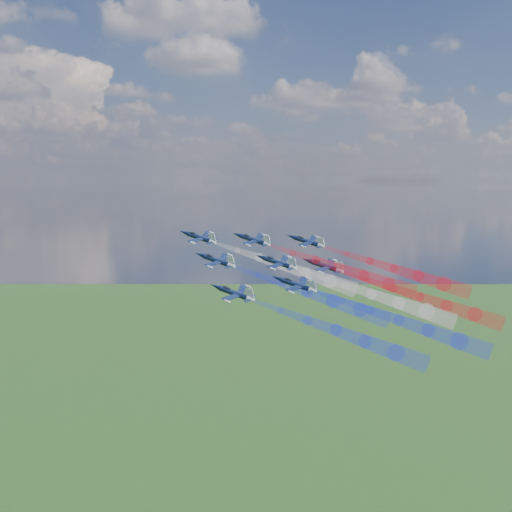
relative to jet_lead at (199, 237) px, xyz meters
name	(u,v)px	position (x,y,z in m)	size (l,w,h in m)	color
jet_lead	(199,237)	(0.00, 0.00, 0.00)	(9.03, 11.29, 3.01)	black
trail_lead	(282,265)	(17.25, -15.17, -5.76)	(3.76, 37.39, 3.76)	white
jet_inner_left	(217,260)	(1.79, -13.19, -4.33)	(9.03, 11.29, 3.01)	black
trail_inner_left	(307,292)	(19.04, -28.36, -10.09)	(3.76, 37.39, 3.76)	#1B30EC
jet_inner_right	(253,240)	(13.24, -3.21, -0.59)	(9.03, 11.29, 3.01)	black
trail_inner_right	(339,268)	(30.50, -18.39, -6.35)	(3.76, 37.39, 3.76)	red
jet_outer_left	(234,293)	(2.62, -28.01, -9.64)	(9.03, 11.29, 3.01)	black
trail_outer_left	(336,331)	(19.88, -43.18, -15.40)	(3.76, 37.39, 3.76)	#1B30EC
jet_center_third	(278,262)	(16.08, -15.49, -4.99)	(9.03, 11.29, 3.01)	black
trail_center_third	(372,294)	(33.33, -30.67, -10.75)	(3.76, 37.39, 3.76)	white
jet_outer_right	(307,241)	(27.97, -2.39, -1.46)	(9.03, 11.29, 3.01)	black
trail_outer_right	(394,269)	(45.22, -17.57, -7.21)	(3.76, 37.39, 3.76)	red
jet_rear_left	(296,285)	(16.82, -27.17, -8.51)	(9.03, 11.29, 3.01)	black
trail_rear_left	(399,320)	(34.07, -42.34, -14.27)	(3.76, 37.39, 3.76)	#1B30EC
jet_rear_right	(324,266)	(27.80, -15.66, -6.17)	(9.03, 11.29, 3.01)	black
trail_rear_right	(419,297)	(45.05, -30.84, -11.93)	(3.76, 37.39, 3.76)	red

